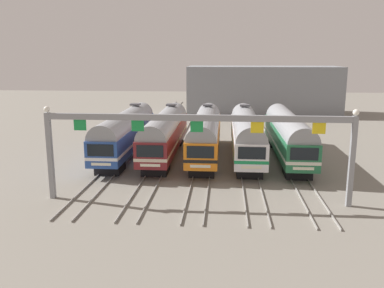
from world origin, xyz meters
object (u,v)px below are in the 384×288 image
at_px(commuter_train_white, 246,133).
at_px(commuter_train_green, 288,134).
at_px(commuter_train_blue, 126,131).
at_px(catenary_gantry, 197,132).
at_px(commuter_train_maroon, 165,132).
at_px(commuter_train_orange, 206,132).

relative_size(commuter_train_white, commuter_train_green, 1.00).
bearing_deg(commuter_train_white, commuter_train_green, -0.06).
bearing_deg(commuter_train_green, commuter_train_white, 179.94).
xyz_separation_m(commuter_train_blue, catenary_gantry, (8.48, -13.50, 2.57)).
bearing_deg(commuter_train_white, commuter_train_maroon, 180.00).
xyz_separation_m(commuter_train_orange, catenary_gantry, (0.00, -13.50, 2.57)).
bearing_deg(catenary_gantry, commuter_train_white, 72.56).
xyz_separation_m(commuter_train_blue, commuter_train_maroon, (4.24, 0.00, 0.00)).
distance_m(commuter_train_orange, catenary_gantry, 13.74).
xyz_separation_m(commuter_train_orange, commuter_train_green, (8.48, -0.00, -0.00)).
bearing_deg(commuter_train_white, commuter_train_blue, 180.00).
bearing_deg(commuter_train_maroon, catenary_gantry, -72.56).
bearing_deg(commuter_train_white, catenary_gantry, -107.44).
distance_m(commuter_train_maroon, commuter_train_orange, 4.24).
height_order(commuter_train_orange, commuter_train_white, same).
distance_m(commuter_train_maroon, commuter_train_white, 8.48).
bearing_deg(catenary_gantry, commuter_train_blue, 122.14).
distance_m(commuter_train_maroon, commuter_train_green, 12.72).
relative_size(commuter_train_maroon, commuter_train_orange, 1.00).
height_order(commuter_train_orange, commuter_train_green, commuter_train_orange).
distance_m(commuter_train_white, catenary_gantry, 14.38).
bearing_deg(commuter_train_orange, catenary_gantry, -90.00).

